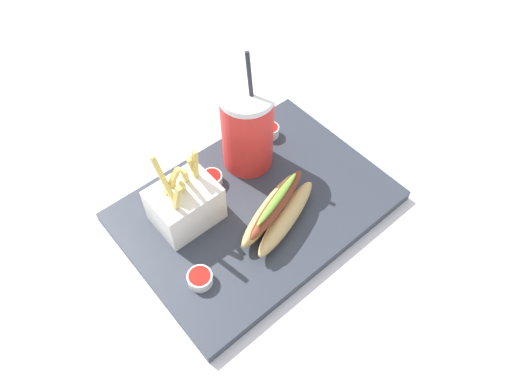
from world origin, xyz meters
TOP-DOWN VIEW (x-y plane):
  - ground_plane at (0.00, 0.00)m, footprint 2.40×2.40m
  - food_tray at (0.00, 0.00)m, footprint 0.42×0.30m
  - soda_cup at (0.05, 0.08)m, footprint 0.09×0.09m
  - fries_basket at (-0.10, 0.05)m, footprint 0.10×0.08m
  - hot_dog_1 at (0.00, -0.05)m, footprint 0.17×0.11m
  - ketchup_cup_1 at (0.12, 0.10)m, footprint 0.03×0.03m
  - ketchup_cup_2 at (-0.15, -0.05)m, footprint 0.04×0.04m
  - ketchup_cup_3 at (-0.03, 0.08)m, footprint 0.04×0.04m

SIDE VIEW (x-z plane):
  - ground_plane at x=0.00m, z-range -0.02..0.00m
  - food_tray at x=0.00m, z-range 0.00..0.02m
  - ketchup_cup_2 at x=-0.15m, z-range 0.02..0.04m
  - ketchup_cup_3 at x=-0.03m, z-range 0.02..0.04m
  - ketchup_cup_1 at x=0.12m, z-range 0.02..0.04m
  - hot_dog_1 at x=0.00m, z-range 0.01..0.08m
  - fries_basket at x=-0.10m, z-range -0.01..0.13m
  - soda_cup at x=0.05m, z-range -0.01..0.21m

